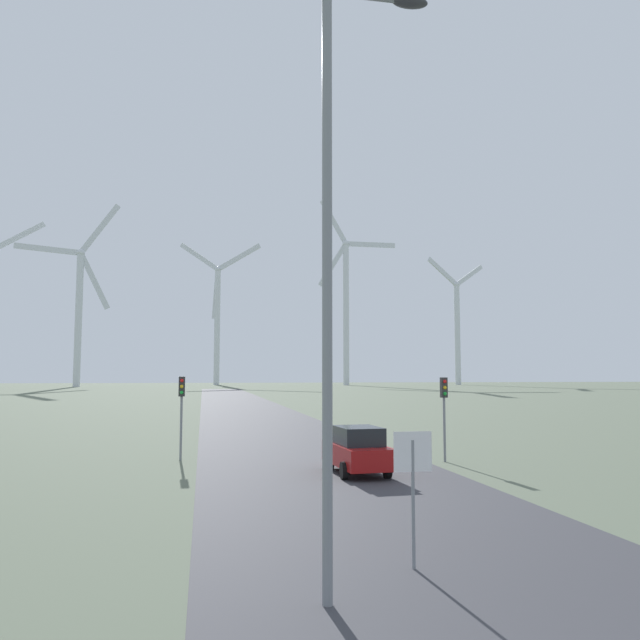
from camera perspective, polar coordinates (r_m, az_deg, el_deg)
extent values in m
cube|color=#38383D|center=(52.50, -5.40, -9.21)|extent=(10.00, 240.00, 0.01)
cylinder|color=gray|center=(10.93, 0.66, 3.28)|extent=(0.18, 0.18, 10.86)
ellipsoid|color=#333338|center=(13.21, 8.21, 26.82)|extent=(0.70, 0.32, 0.20)
cylinder|color=gray|center=(13.17, 8.52, -16.30)|extent=(0.07, 0.07, 2.53)
cube|color=white|center=(12.99, 8.48, -11.82)|extent=(0.81, 0.01, 0.81)
cube|color=red|center=(13.00, 8.46, -11.81)|extent=(0.76, 0.02, 0.76)
cylinder|color=gray|center=(29.29, -12.57, -8.76)|extent=(0.11, 0.11, 3.77)
cube|color=#2D2D2D|center=(29.23, -12.52, -5.95)|extent=(0.28, 0.24, 0.90)
sphere|color=red|center=(29.09, -12.52, -5.43)|extent=(0.16, 0.16, 0.16)
sphere|color=gold|center=(29.09, -12.53, -5.96)|extent=(0.16, 0.16, 0.16)
sphere|color=green|center=(29.10, -12.54, -6.49)|extent=(0.16, 0.16, 0.16)
cylinder|color=gray|center=(28.70, 11.30, -8.90)|extent=(0.11, 0.11, 3.73)
cube|color=#2D2D2D|center=(28.63, 11.25, -6.07)|extent=(0.28, 0.24, 0.90)
sphere|color=red|center=(28.50, 11.34, -5.53)|extent=(0.16, 0.16, 0.16)
sphere|color=gold|center=(28.51, 11.35, -6.08)|extent=(0.16, 0.16, 0.16)
sphere|color=green|center=(28.51, 11.36, -6.62)|extent=(0.16, 0.16, 0.16)
cube|color=maroon|center=(24.99, 3.44, -12.20)|extent=(2.08, 4.21, 0.80)
cube|color=#1E2328|center=(24.76, 3.52, -10.52)|extent=(1.70, 2.20, 0.70)
cylinder|color=black|center=(26.09, 0.94, -12.79)|extent=(0.22, 0.66, 0.66)
cylinder|color=black|center=(26.47, 4.55, -12.66)|extent=(0.22, 0.66, 0.66)
cylinder|color=black|center=(23.63, 2.21, -13.60)|extent=(0.22, 0.66, 0.66)
cylinder|color=black|center=(24.04, 6.17, -13.43)|extent=(0.22, 0.66, 0.66)
cube|color=silver|center=(250.34, -25.94, 6.81)|extent=(18.05, 4.31, 13.02)
cylinder|color=silver|center=(214.63, -21.21, 0.06)|extent=(2.20, 2.20, 43.23)
sphere|color=silver|center=(217.49, -21.03, 5.74)|extent=(2.60, 2.60, 2.60)
cube|color=silver|center=(218.70, -19.45, 7.92)|extent=(12.28, 1.55, 17.01)
cube|color=silver|center=(218.87, -23.72, 5.96)|extent=(19.35, 2.16, 3.14)
cube|color=silver|center=(215.60, -19.91, 3.31)|extent=(10.09, 1.36, 18.14)
cylinder|color=silver|center=(243.01, -9.39, -0.61)|extent=(2.20, 2.20, 44.60)
sphere|color=silver|center=(245.71, -9.31, 4.59)|extent=(2.60, 2.60, 2.60)
cube|color=silver|center=(250.22, -11.02, 5.72)|extent=(14.98, 7.70, 11.82)
cube|color=silver|center=(244.53, -9.49, 2.28)|extent=(2.93, 1.78, 18.66)
cube|color=silver|center=(242.91, -7.38, 5.72)|extent=(15.89, 8.15, 9.83)
cylinder|color=silver|center=(231.57, 2.40, 0.57)|extent=(2.20, 2.20, 52.86)
sphere|color=silver|center=(235.62, 2.38, 6.98)|extent=(2.60, 2.60, 2.60)
cube|color=silver|center=(237.03, 1.24, 9.01)|extent=(10.24, 1.60, 16.66)
cube|color=silver|center=(233.50, 1.16, 5.03)|extent=(10.88, 1.67, 16.33)
cube|color=silver|center=(236.90, 4.71, 6.88)|extent=(18.00, 2.43, 2.20)
cylinder|color=silver|center=(246.47, 12.45, -1.29)|extent=(2.20, 2.20, 38.78)
sphere|color=silver|center=(248.45, 12.37, 3.17)|extent=(2.60, 2.60, 2.60)
cube|color=silver|center=(254.86, 13.52, 4.01)|extent=(14.06, 6.88, 9.86)
cube|color=silver|center=(243.49, 11.12, 4.38)|extent=(14.07, 6.89, 9.85)
cube|color=silver|center=(247.35, 12.41, 1.12)|extent=(1.85, 1.21, 16.60)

